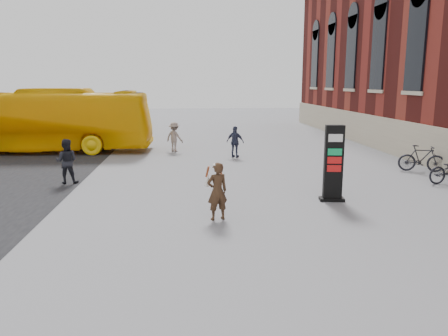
{
  "coord_description": "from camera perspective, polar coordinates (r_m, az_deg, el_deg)",
  "views": [
    {
      "loc": [
        -1.08,
        -11.83,
        3.66
      ],
      "look_at": [
        -0.02,
        0.47,
        1.22
      ],
      "focal_mm": 35.0,
      "sensor_mm": 36.0,
      "label": 1
    }
  ],
  "objects": [
    {
      "name": "bus",
      "position": [
        25.11,
        -23.38,
        5.71
      ],
      "size": [
        12.04,
        3.18,
        3.33
      ],
      "primitive_type": "imported",
      "rotation": [
        0.0,
        0.0,
        1.54
      ],
      "color": "#F7BC07",
      "rests_on": "road"
    },
    {
      "name": "bike_7",
      "position": [
        19.82,
        24.4,
        1.14
      ],
      "size": [
        1.9,
        1.08,
        1.1
      ],
      "primitive_type": "imported",
      "rotation": [
        0.0,
        0.0,
        1.24
      ],
      "color": "black",
      "rests_on": "ground"
    },
    {
      "name": "pedestrian_c",
      "position": [
        21.46,
        1.48,
        3.43
      ],
      "size": [
        0.97,
        0.76,
        1.54
      ],
      "primitive_type": "imported",
      "rotation": [
        0.0,
        0.0,
        2.64
      ],
      "color": "#2D314A",
      "rests_on": "ground"
    },
    {
      "name": "pedestrian_a",
      "position": [
        16.92,
        -19.88,
        0.83
      ],
      "size": [
        0.8,
        0.62,
        1.63
      ],
      "primitive_type": "imported",
      "rotation": [
        0.0,
        0.0,
        3.14
      ],
      "color": "black",
      "rests_on": "ground"
    },
    {
      "name": "pedestrian_b",
      "position": [
        23.41,
        -6.49,
        4.05
      ],
      "size": [
        1.16,
        1.06,
        1.57
      ],
      "primitive_type": "imported",
      "rotation": [
        0.0,
        0.0,
        2.53
      ],
      "color": "gray",
      "rests_on": "ground"
    },
    {
      "name": "ground",
      "position": [
        12.43,
        0.29,
        -5.95
      ],
      "size": [
        100.0,
        100.0,
        0.0
      ],
      "primitive_type": "plane",
      "color": "#9E9EA3"
    },
    {
      "name": "woman",
      "position": [
        11.69,
        -0.9,
        -2.96
      ],
      "size": [
        0.71,
        0.68,
        1.57
      ],
      "rotation": [
        0.0,
        0.0,
        3.45
      ],
      "color": "#442C1C",
      "rests_on": "ground"
    },
    {
      "name": "info_pylon",
      "position": [
        13.89,
        14.1,
        0.58
      ],
      "size": [
        0.8,
        0.48,
        2.38
      ],
      "rotation": [
        0.0,
        0.0,
        -0.13
      ],
      "color": "black",
      "rests_on": "ground"
    }
  ]
}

